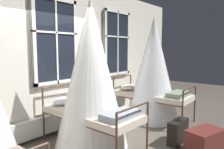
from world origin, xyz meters
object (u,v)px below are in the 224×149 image
cot_third (153,70)px  cot_second (91,75)px  suitcase_dark (178,131)px  travel_trunk (205,141)px

cot_third → cot_second: bearing=86.4°
suitcase_dark → travel_trunk: (-0.08, -0.52, -0.02)m
cot_third → travel_trunk: (-1.07, -1.62, -1.06)m
cot_second → travel_trunk: size_ratio=4.23×
cot_second → cot_third: cot_second is taller
cot_second → cot_third: (2.12, -0.09, -0.06)m
travel_trunk → cot_second: bearing=121.5°
cot_third → suitcase_dark: size_ratio=4.62×
travel_trunk → cot_third: bearing=56.7°
suitcase_dark → travel_trunk: size_ratio=0.88×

